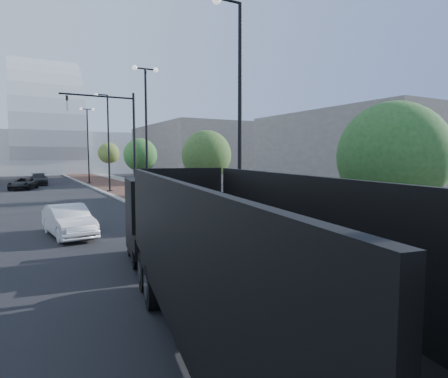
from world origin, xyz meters
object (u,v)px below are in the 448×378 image
white_sedan (69,221)px  dark_car_mid (23,184)px  dump_truck (188,243)px  pedestrian (289,201)px

white_sedan → dark_car_mid: size_ratio=0.92×
dump_truck → white_sedan: size_ratio=3.30×
white_sedan → pedestrian: pedestrian is taller
dump_truck → pedestrian: dump_truck is taller
pedestrian → dark_car_mid: bearing=-71.5°
dump_truck → pedestrian: (9.78, 8.38, -0.43)m
dump_truck → dark_car_mid: 35.77m
dark_car_mid → dump_truck: bearing=-68.0°
dark_car_mid → pedestrian: bearing=-47.7°
dump_truck → white_sedan: bearing=110.8°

